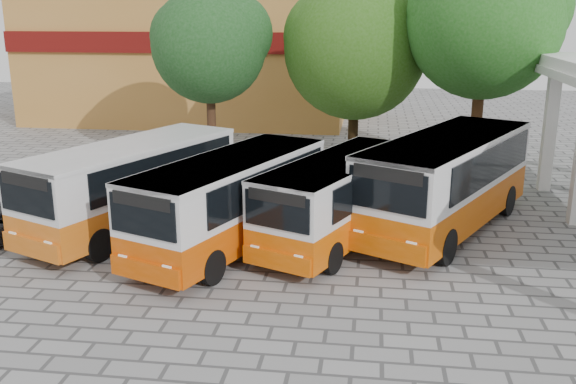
# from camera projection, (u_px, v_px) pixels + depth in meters

# --- Properties ---
(ground) EXTENTS (90.00, 90.00, 0.00)m
(ground) POSITION_uv_depth(u_px,v_px,m) (333.00, 285.00, 17.03)
(ground) COLOR gray
(ground) RESTS_ON ground
(shophouse_block) EXTENTS (20.40, 10.40, 8.30)m
(shophouse_block) POSITION_uv_depth(u_px,v_px,m) (192.00, 55.00, 42.04)
(shophouse_block) COLOR #AE7330
(shophouse_block) RESTS_ON ground
(bus_far_left) EXTENTS (5.40, 8.58, 2.89)m
(bus_far_left) POSITION_uv_depth(u_px,v_px,m) (132.00, 181.00, 20.85)
(bus_far_left) COLOR #C55A0F
(bus_far_left) RESTS_ON ground
(bus_centre_left) EXTENTS (5.07, 8.34, 2.81)m
(bus_centre_left) POSITION_uv_depth(u_px,v_px,m) (231.00, 197.00, 19.23)
(bus_centre_left) COLOR #BA3F00
(bus_centre_left) RESTS_ON ground
(bus_centre_right) EXTENTS (4.96, 7.87, 2.64)m
(bus_centre_right) POSITION_uv_depth(u_px,v_px,m) (340.00, 195.00, 19.81)
(bus_centre_right) COLOR #C64B00
(bus_centre_right) RESTS_ON ground
(bus_far_right) EXTENTS (6.37, 9.35, 3.13)m
(bus_far_right) POSITION_uv_depth(u_px,v_px,m) (447.00, 177.00, 20.76)
(bus_far_right) COLOR #BA4800
(bus_far_right) RESTS_ON ground
(tree_left) EXTENTS (5.56, 5.29, 8.10)m
(tree_left) POSITION_uv_depth(u_px,v_px,m) (210.00, 42.00, 29.35)
(tree_left) COLOR #472B19
(tree_left) RESTS_ON ground
(tree_middle) EXTENTS (7.02, 6.68, 8.68)m
(tree_middle) POSITION_uv_depth(u_px,v_px,m) (357.00, 43.00, 29.66)
(tree_middle) COLOR black
(tree_middle) RESTS_ON ground
(tree_right) EXTENTS (6.79, 6.47, 9.79)m
(tree_right) POSITION_uv_depth(u_px,v_px,m) (487.00, 16.00, 26.65)
(tree_right) COLOR #492B16
(tree_right) RESTS_ON ground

